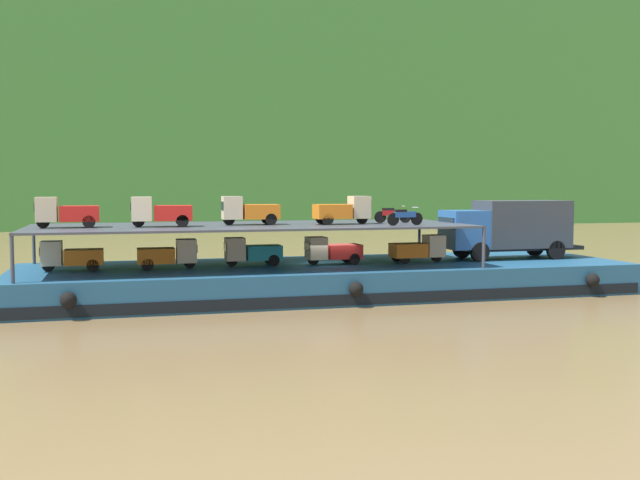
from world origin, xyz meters
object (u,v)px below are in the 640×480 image
at_px(cargo_barge, 328,279).
at_px(mini_truck_upper_fore, 249,211).
at_px(mini_truck_lower_fore, 332,250).
at_px(mini_truck_upper_stern, 66,212).
at_px(mini_truck_upper_mid, 160,212).
at_px(covered_lorry, 509,227).
at_px(mini_truck_lower_stern, 71,256).
at_px(mini_truck_upper_bow, 343,210).
at_px(mini_truck_lower_aft, 168,254).
at_px(mini_truck_lower_bow, 419,249).
at_px(mini_truck_lower_mid, 252,252).
at_px(motorcycle_upper_port, 405,216).
at_px(motorcycle_upper_centre, 392,214).

height_order(cargo_barge, mini_truck_upper_fore, mini_truck_upper_fore).
xyz_separation_m(mini_truck_lower_fore, mini_truck_upper_stern, (-12.43, -0.08, 2.00)).
xyz_separation_m(mini_truck_upper_stern, mini_truck_upper_mid, (4.11, -0.29, 0.00)).
height_order(covered_lorry, mini_truck_upper_mid, mini_truck_upper_mid).
relative_size(mini_truck_lower_stern, mini_truck_upper_bow, 0.99).
xyz_separation_m(mini_truck_lower_aft, mini_truck_lower_bow, (12.46, -0.35, 0.00)).
relative_size(covered_lorry, mini_truck_upper_bow, 2.84).
distance_m(mini_truck_lower_mid, motorcycle_upper_port, 7.57).
distance_m(cargo_barge, mini_truck_upper_mid, 8.89).
height_order(mini_truck_upper_bow, motorcycle_upper_centre, mini_truck_upper_bow).
bearing_deg(mini_truck_upper_fore, mini_truck_lower_stern, 179.34).
height_order(cargo_barge, motorcycle_upper_centre, motorcycle_upper_centre).
relative_size(mini_truck_lower_aft, mini_truck_upper_fore, 1.00).
relative_size(mini_truck_lower_stern, mini_truck_lower_aft, 1.00).
distance_m(mini_truck_lower_aft, motorcycle_upper_port, 11.30).
bearing_deg(mini_truck_lower_mid, mini_truck_upper_fore, -136.47).
bearing_deg(mini_truck_lower_fore, mini_truck_upper_fore, 175.66).
bearing_deg(mini_truck_upper_mid, motorcycle_upper_centre, 3.25).
relative_size(mini_truck_upper_stern, motorcycle_upper_centre, 1.46).
bearing_deg(mini_truck_upper_mid, mini_truck_lower_mid, 10.70).
bearing_deg(mini_truck_lower_stern, mini_truck_upper_fore, -0.66).
bearing_deg(mini_truck_lower_mid, mini_truck_upper_mid, -169.30).
bearing_deg(mini_truck_lower_mid, motorcycle_upper_centre, -1.35).
distance_m(mini_truck_lower_mid, mini_truck_upper_bow, 4.89).
distance_m(cargo_barge, motorcycle_upper_port, 5.04).
bearing_deg(mini_truck_upper_stern, covered_lorry, 0.97).
xyz_separation_m(mini_truck_upper_stern, mini_truck_upper_bow, (12.89, -0.24, 0.00)).
distance_m(mini_truck_lower_fore, mini_truck_upper_stern, 12.59).
xyz_separation_m(mini_truck_lower_stern, mini_truck_lower_mid, (8.36, 0.05, 0.00)).
height_order(mini_truck_lower_fore, motorcycle_upper_port, motorcycle_upper_port).
height_order(mini_truck_upper_stern, motorcycle_upper_port, mini_truck_upper_stern).
distance_m(mini_truck_upper_mid, mini_truck_upper_fore, 4.29).
bearing_deg(mini_truck_upper_fore, mini_truck_lower_mid, 43.53).
relative_size(mini_truck_lower_fore, mini_truck_upper_stern, 1.01).
bearing_deg(covered_lorry, mini_truck_lower_aft, -179.46).
distance_m(mini_truck_lower_bow, motorcycle_upper_centre, 2.19).
bearing_deg(mini_truck_lower_aft, mini_truck_upper_bow, -3.04).
height_order(mini_truck_upper_fore, motorcycle_upper_centre, mini_truck_upper_fore).
bearing_deg(cargo_barge, covered_lorry, 0.21).
bearing_deg(mini_truck_lower_stern, motorcycle_upper_port, -9.26).
xyz_separation_m(mini_truck_lower_aft, mini_truck_upper_bow, (8.42, -0.45, 2.00)).
xyz_separation_m(mini_truck_lower_aft, motorcycle_upper_port, (10.95, -2.21, 1.74)).
relative_size(mini_truck_lower_mid, mini_truck_upper_stern, 0.99).
height_order(mini_truck_upper_fore, motorcycle_upper_port, mini_truck_upper_fore).
bearing_deg(mini_truck_upper_bow, mini_truck_lower_stern, 176.74).
distance_m(mini_truck_upper_mid, mini_truck_upper_bow, 8.78).
relative_size(mini_truck_lower_stern, mini_truck_lower_fore, 0.98).
relative_size(covered_lorry, mini_truck_upper_fore, 2.86).
bearing_deg(mini_truck_lower_bow, mini_truck_upper_fore, 176.41).
distance_m(mini_truck_lower_bow, motorcycle_upper_port, 2.96).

